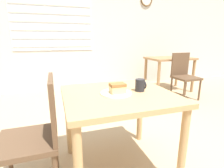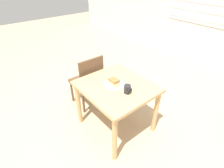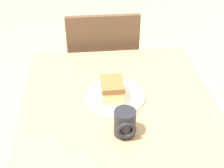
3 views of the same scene
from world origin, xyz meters
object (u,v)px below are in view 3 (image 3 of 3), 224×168
at_px(dining_table_near, 118,121).
at_px(chair_near_window, 102,69).
at_px(cake_slice, 112,89).
at_px(plate, 115,97).
at_px(coffee_mug, 125,123).

height_order(dining_table_near, chair_near_window, chair_near_window).
bearing_deg(dining_table_near, cake_slice, -127.52).
distance_m(dining_table_near, plate, 0.12).
relative_size(dining_table_near, plate, 3.52).
height_order(plate, cake_slice, cake_slice).
relative_size(dining_table_near, chair_near_window, 1.01).
relative_size(chair_near_window, cake_slice, 7.27).
relative_size(plate, cake_slice, 2.08).
bearing_deg(cake_slice, plate, 117.42).
bearing_deg(cake_slice, chair_near_window, 179.92).
bearing_deg(chair_near_window, plate, 91.14).
distance_m(dining_table_near, chair_near_window, 0.65).
distance_m(chair_near_window, coffee_mug, 0.89).
xyz_separation_m(dining_table_near, coffee_mug, (0.20, -0.00, 0.16)).
bearing_deg(dining_table_near, plate, -156.34).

